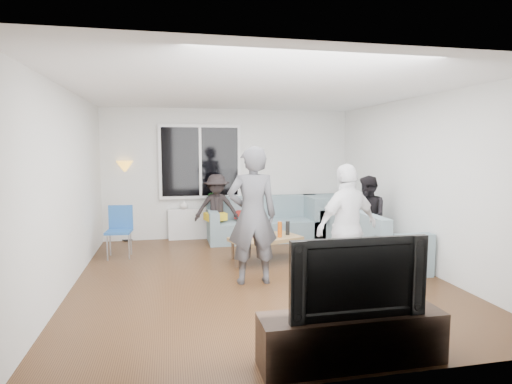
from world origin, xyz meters
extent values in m
cube|color=#56351C|center=(0.00, 0.00, -0.02)|extent=(5.00, 5.50, 0.04)
cube|color=white|center=(0.00, 0.00, 2.62)|extent=(5.00, 5.50, 0.04)
cube|color=silver|center=(0.00, 2.77, 1.30)|extent=(5.00, 0.04, 2.60)
cube|color=silver|center=(0.00, -2.77, 1.30)|extent=(5.00, 0.04, 2.60)
cube|color=silver|center=(-2.52, 0.00, 1.30)|extent=(0.04, 5.50, 2.60)
cube|color=silver|center=(2.52, 0.00, 1.30)|extent=(0.04, 5.50, 2.60)
cube|color=white|center=(-0.60, 2.69, 1.55)|extent=(1.62, 0.06, 1.47)
cube|color=black|center=(-0.60, 2.65, 1.55)|extent=(1.50, 0.02, 1.35)
cube|color=white|center=(-0.60, 2.64, 1.55)|extent=(0.05, 0.03, 1.35)
cube|color=silver|center=(-0.60, 2.65, 0.31)|extent=(1.30, 0.12, 0.62)
imported|color=#296729|center=(-0.43, 2.62, 0.78)|extent=(0.19, 0.16, 0.32)
imported|color=white|center=(-0.94, 2.62, 0.70)|extent=(0.18, 0.18, 0.17)
cube|color=slate|center=(1.94, 2.27, 0.42)|extent=(0.85, 0.85, 0.85)
cube|color=gold|center=(-0.36, 2.25, 0.51)|extent=(0.45, 0.40, 0.14)
cube|color=maroon|center=(0.23, 2.33, 0.51)|extent=(0.44, 0.41, 0.13)
cube|color=olive|center=(0.29, 0.75, 0.20)|extent=(1.24, 0.93, 0.40)
cylinder|color=maroon|center=(0.17, 0.75, 0.49)|extent=(0.17, 0.17, 0.17)
imported|color=#46464B|center=(-0.13, -0.25, 0.93)|extent=(0.69, 0.46, 1.85)
imported|color=white|center=(1.01, -0.77, 0.82)|extent=(1.03, 0.68, 1.63)
imported|color=black|center=(2.02, 0.66, 0.68)|extent=(0.56, 0.70, 1.37)
imported|color=black|center=(-0.32, 2.30, 0.66)|extent=(0.90, 0.58, 1.32)
cube|color=#302018|center=(0.29, -2.50, 0.22)|extent=(1.60, 0.40, 0.44)
imported|color=black|center=(0.29, -2.50, 0.78)|extent=(1.18, 0.15, 0.68)
cylinder|color=#218C19|center=(0.20, 0.61, 0.50)|extent=(0.08, 0.08, 0.21)
cylinder|color=#C95511|center=(0.51, 0.70, 0.52)|extent=(0.07, 0.07, 0.25)
cylinder|color=#DB480C|center=(0.02, 0.81, 0.50)|extent=(0.07, 0.07, 0.19)
cylinder|color=black|center=(0.68, 0.84, 0.51)|extent=(0.07, 0.07, 0.23)
cylinder|color=black|center=(0.30, 0.92, 0.51)|extent=(0.07, 0.07, 0.21)
camera|label=1|loc=(-1.21, -5.65, 1.85)|focal=29.19mm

